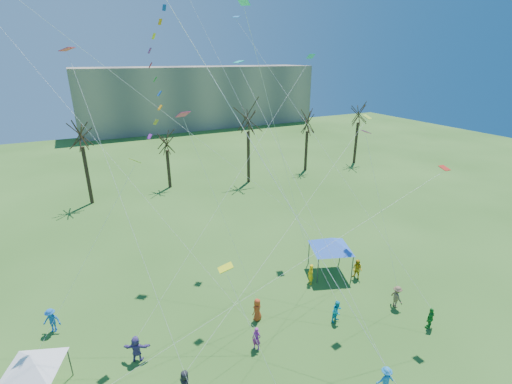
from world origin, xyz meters
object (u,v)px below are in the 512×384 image
big_box_kite (163,62)px  canopy_tent_blue (331,243)px  canopy_tent_white (31,362)px  distant_building (200,97)px

big_box_kite → canopy_tent_blue: size_ratio=5.61×
big_box_kite → canopy_tent_white: big_box_kite is taller
distant_building → canopy_tent_blue: (-12.65, -71.40, -4.68)m
distant_building → big_box_kite: (-26.11, -74.69, 9.66)m
big_box_kite → canopy_tent_blue: bearing=13.7°
distant_building → canopy_tent_blue: 72.66m
distant_building → canopy_tent_blue: bearing=-100.0°
big_box_kite → canopy_tent_white: size_ratio=6.54×
canopy_tent_white → distant_building: bearing=65.2°
distant_building → canopy_tent_white: bearing=-114.8°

